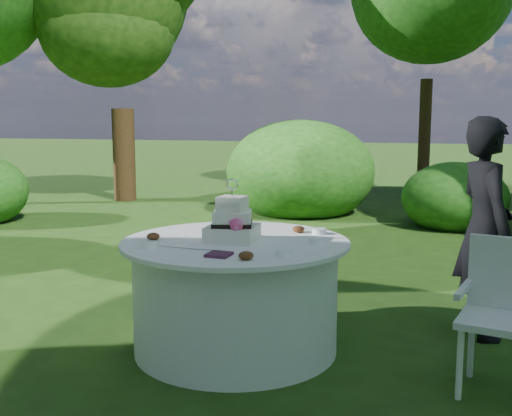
# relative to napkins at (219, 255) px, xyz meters

# --- Properties ---
(ground) EXTENTS (80.00, 80.00, 0.00)m
(ground) POSITION_rel_napkins_xyz_m (-0.08, 0.48, -0.78)
(ground) COLOR #1D380F
(ground) RESTS_ON ground
(napkins) EXTENTS (0.14, 0.14, 0.02)m
(napkins) POSITION_rel_napkins_xyz_m (0.00, 0.00, 0.00)
(napkins) COLOR #4D213A
(napkins) RESTS_ON table
(feather_plume) EXTENTS (0.48, 0.07, 0.01)m
(feather_plume) POSITION_rel_napkins_xyz_m (-0.27, 0.15, -0.00)
(feather_plume) COLOR white
(feather_plume) RESTS_ON table
(guest) EXTENTS (0.58, 0.69, 1.61)m
(guest) POSITION_rel_napkins_xyz_m (1.53, 1.34, 0.03)
(guest) COLOR black
(guest) RESTS_ON ground
(table) EXTENTS (1.56, 1.56, 0.77)m
(table) POSITION_rel_napkins_xyz_m (-0.08, 0.48, -0.39)
(table) COLOR white
(table) RESTS_ON ground
(cake) EXTENTS (0.36, 0.36, 0.43)m
(cake) POSITION_rel_napkins_xyz_m (-0.09, 0.45, 0.10)
(cake) COLOR silver
(cake) RESTS_ON table
(chair) EXTENTS (0.51, 0.51, 0.90)m
(chair) POSITION_rel_napkins_xyz_m (1.62, 0.40, -0.26)
(chair) COLOR white
(chair) RESTS_ON ground
(votives) EXTENTS (1.09, 0.94, 0.04)m
(votives) POSITION_rel_napkins_xyz_m (0.18, 0.41, 0.01)
(votives) COLOR white
(votives) RESTS_ON table
(petal_cups) EXTENTS (0.96, 1.03, 0.05)m
(petal_cups) POSITION_rel_napkins_xyz_m (-0.06, 0.39, 0.02)
(petal_cups) COLOR #562D16
(petal_cups) RESTS_ON table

